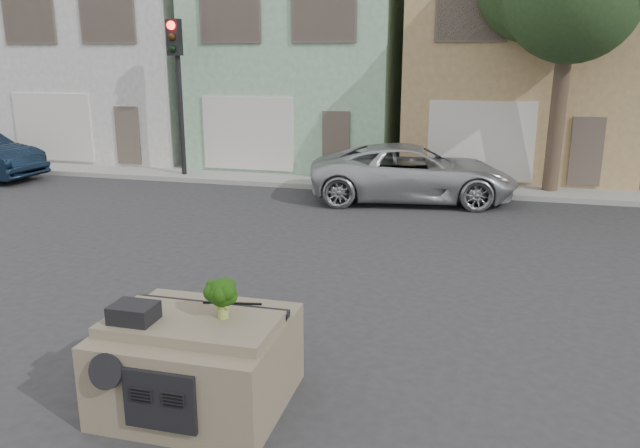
% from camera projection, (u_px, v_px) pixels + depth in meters
% --- Properties ---
extents(ground_plane, '(120.00, 120.00, 0.00)m').
position_uv_depth(ground_plane, '(281.00, 306.00, 10.16)').
color(ground_plane, '#303033').
rests_on(ground_plane, ground).
extents(sidewalk, '(40.00, 3.00, 0.15)m').
position_uv_depth(sidewalk, '(383.00, 181.00, 19.95)').
color(sidewalk, gray).
rests_on(sidewalk, ground).
extents(townhouse_white, '(7.20, 8.20, 7.55)m').
position_uv_depth(townhouse_white, '(133.00, 60.00, 25.40)').
color(townhouse_white, beige).
rests_on(townhouse_white, ground).
extents(townhouse_mint, '(7.20, 8.20, 7.55)m').
position_uv_depth(townhouse_mint, '(310.00, 60.00, 23.57)').
color(townhouse_mint, '#8EBC95').
rests_on(townhouse_mint, ground).
extents(townhouse_tan, '(7.20, 8.20, 7.55)m').
position_uv_depth(townhouse_tan, '(517.00, 61.00, 21.74)').
color(townhouse_tan, tan).
rests_on(townhouse_tan, ground).
extents(silver_pickup, '(5.98, 3.42, 1.57)m').
position_uv_depth(silver_pickup, '(412.00, 200.00, 17.59)').
color(silver_pickup, '#ADB0B4').
rests_on(silver_pickup, ground).
extents(traffic_signal, '(0.40, 0.40, 5.10)m').
position_uv_depth(traffic_signal, '(179.00, 101.00, 19.95)').
color(traffic_signal, black).
rests_on(traffic_signal, ground).
extents(tree_near, '(4.40, 4.00, 8.50)m').
position_uv_depth(tree_near, '(565.00, 44.00, 16.98)').
color(tree_near, '#253D1C').
rests_on(tree_near, ground).
extents(car_dashboard, '(2.00, 1.80, 1.12)m').
position_uv_depth(car_dashboard, '(199.00, 359.00, 7.21)').
color(car_dashboard, '#71654F').
rests_on(car_dashboard, ground).
extents(instrument_hump, '(0.48, 0.38, 0.20)m').
position_uv_depth(instrument_hump, '(134.00, 313.00, 6.86)').
color(instrument_hump, black).
rests_on(instrument_hump, car_dashboard).
extents(wiper_arm, '(0.69, 0.15, 0.02)m').
position_uv_depth(wiper_arm, '(232.00, 303.00, 7.35)').
color(wiper_arm, black).
rests_on(wiper_arm, car_dashboard).
extents(broccoli, '(0.46, 0.46, 0.47)m').
position_uv_depth(broccoli, '(223.00, 298.00, 6.91)').
color(broccoli, '#143208').
rests_on(broccoli, car_dashboard).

